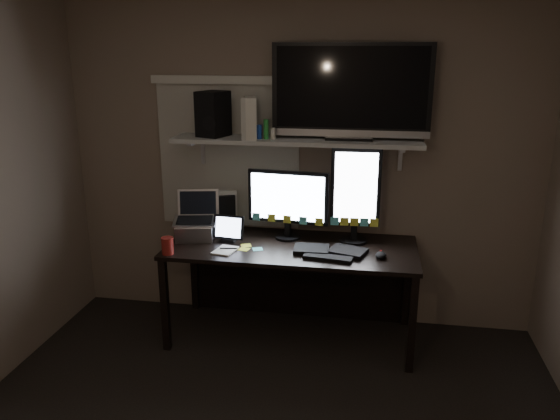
% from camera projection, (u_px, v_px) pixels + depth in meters
% --- Properties ---
extents(back_wall, '(3.60, 0.00, 3.60)m').
position_uv_depth(back_wall, '(299.00, 165.00, 4.16)').
color(back_wall, '#786556').
rests_on(back_wall, floor).
extents(window_blinds, '(1.10, 0.02, 1.10)m').
position_uv_depth(window_blinds, '(229.00, 157.00, 4.22)').
color(window_blinds, '#BAB4A7').
rests_on(window_blinds, back_wall).
extents(desk, '(1.80, 0.75, 0.73)m').
position_uv_depth(desk, '(294.00, 262.00, 4.12)').
color(desk, black).
rests_on(desk, floor).
extents(wall_shelf, '(1.80, 0.35, 0.03)m').
position_uv_depth(wall_shelf, '(296.00, 141.00, 3.93)').
color(wall_shelf, '#ABABA6').
rests_on(wall_shelf, back_wall).
extents(monitor_landscape, '(0.61, 0.13, 0.53)m').
position_uv_depth(monitor_landscape, '(288.00, 204.00, 4.04)').
color(monitor_landscape, black).
rests_on(monitor_landscape, desk).
extents(monitor_portrait, '(0.36, 0.08, 0.72)m').
position_uv_depth(monitor_portrait, '(355.00, 195.00, 3.93)').
color(monitor_portrait, black).
rests_on(monitor_portrait, desk).
extents(keyboard, '(0.53, 0.27, 0.03)m').
position_uv_depth(keyboard, '(329.00, 251.00, 3.82)').
color(keyboard, black).
rests_on(keyboard, desk).
extents(mouse, '(0.09, 0.12, 0.04)m').
position_uv_depth(mouse, '(381.00, 255.00, 3.72)').
color(mouse, black).
rests_on(mouse, desk).
extents(notepad, '(0.17, 0.21, 0.01)m').
position_uv_depth(notepad, '(225.00, 250.00, 3.85)').
color(notepad, silver).
rests_on(notepad, desk).
extents(tablet, '(0.24, 0.13, 0.20)m').
position_uv_depth(tablet, '(229.00, 228.00, 4.01)').
color(tablet, black).
rests_on(tablet, desk).
extents(file_sorter, '(0.27, 0.19, 0.31)m').
position_uv_depth(file_sorter, '(219.00, 211.00, 4.25)').
color(file_sorter, black).
rests_on(file_sorter, desk).
extents(laptop, '(0.35, 0.31, 0.35)m').
position_uv_depth(laptop, '(194.00, 217.00, 4.05)').
color(laptop, '#A9A8AD').
rests_on(laptop, desk).
extents(cup, '(0.09, 0.09, 0.12)m').
position_uv_depth(cup, '(167.00, 246.00, 3.78)').
color(cup, maroon).
rests_on(cup, desk).
extents(sticky_notes, '(0.35, 0.29, 0.00)m').
position_uv_depth(sticky_notes, '(238.00, 249.00, 3.88)').
color(sticky_notes, '#CED138').
rests_on(sticky_notes, desk).
extents(tv, '(1.11, 0.20, 0.67)m').
position_uv_depth(tv, '(351.00, 92.00, 3.81)').
color(tv, black).
rests_on(tv, wall_shelf).
extents(game_console, '(0.13, 0.26, 0.29)m').
position_uv_depth(game_console, '(251.00, 118.00, 3.91)').
color(game_console, beige).
rests_on(game_console, wall_shelf).
extents(speaker, '(0.24, 0.27, 0.33)m').
position_uv_depth(speaker, '(213.00, 114.00, 3.99)').
color(speaker, black).
rests_on(speaker, wall_shelf).
extents(bottles, '(0.23, 0.11, 0.14)m').
position_uv_depth(bottles, '(263.00, 129.00, 3.89)').
color(bottles, '#A50F0C').
rests_on(bottles, wall_shelf).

